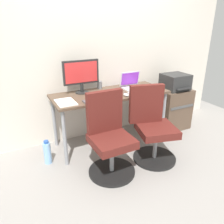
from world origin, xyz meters
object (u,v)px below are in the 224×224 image
office_chair_left (109,138)px  water_bottle_on_floor (47,152)px  office_chair_right (152,127)px  coffee_mug (124,83)px  desktop_monitor (81,74)px  side_cabinet (172,108)px  printer (175,82)px  open_laptop (133,84)px

office_chair_left → water_bottle_on_floor: size_ratio=3.03×
office_chair_right → coffee_mug: office_chair_right is taller
water_bottle_on_floor → office_chair_right: bearing=-21.1°
office_chair_left → office_chair_right: (0.59, -0.00, 0.00)m
office_chair_right → desktop_monitor: (-0.63, 0.75, 0.58)m
side_cabinet → coffee_mug: bearing=165.3°
office_chair_left → office_chair_right: same height
side_cabinet → office_chair_left: bearing=-157.8°
side_cabinet → desktop_monitor: bearing=173.5°
office_chair_left → office_chair_right: 0.59m
printer → office_chair_left: bearing=-157.8°
desktop_monitor → office_chair_right: bearing=-50.3°
open_laptop → desktop_monitor: bearing=171.0°
coffee_mug → desktop_monitor: bearing=-176.6°
printer → coffee_mug: (-0.79, 0.21, 0.03)m
side_cabinet → printer: size_ratio=1.62×
side_cabinet → open_laptop: size_ratio=2.09×
office_chair_right → water_bottle_on_floor: office_chair_right is taller
printer → open_laptop: 0.75m
office_chair_right → desktop_monitor: size_ratio=1.96×
side_cabinet → open_laptop: 0.89m
open_laptop → office_chair_right: bearing=-98.2°
open_laptop → water_bottle_on_floor: bearing=-172.4°
water_bottle_on_floor → desktop_monitor: bearing=26.1°
open_laptop → office_chair_left: bearing=-137.0°
printer → water_bottle_on_floor: printer is taller
desktop_monitor → coffee_mug: desktop_monitor is taller
office_chair_right → open_laptop: size_ratio=3.03×
office_chair_right → side_cabinet: bearing=35.0°
open_laptop → coffee_mug: bearing=107.1°
side_cabinet → open_laptop: (-0.74, 0.05, 0.48)m
desktop_monitor → office_chair_left: bearing=-87.4°
desktop_monitor → open_laptop: 0.75m
printer → side_cabinet: bearing=90.0°
printer → office_chair_right: bearing=-145.0°
open_laptop → side_cabinet: bearing=-4.1°
printer → water_bottle_on_floor: size_ratio=1.29×
printer → desktop_monitor: (-1.46, 0.17, 0.23)m
side_cabinet → printer: printer is taller
printer → water_bottle_on_floor: bearing=-176.7°
office_chair_left → office_chair_right: bearing=-0.2°
office_chair_left → open_laptop: open_laptop is taller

